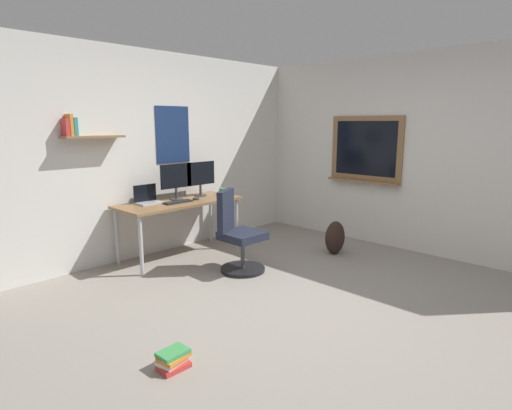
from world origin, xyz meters
name	(u,v)px	position (x,y,z in m)	size (l,w,h in m)	color
ground_plane	(299,304)	(0.00, 0.00, 0.00)	(5.20, 5.20, 0.00)	gray
wall_back	(152,154)	(0.00, 2.45, 1.30)	(5.00, 0.30, 2.60)	silver
wall_right	(416,154)	(2.45, 0.03, 1.30)	(0.22, 5.00, 2.60)	silver
desk	(180,206)	(0.10, 2.03, 0.66)	(1.59, 0.67, 0.73)	olive
office_chair	(237,237)	(0.23, 1.10, 0.41)	(0.55, 0.56, 0.95)	black
laptop	(148,199)	(-0.26, 2.19, 0.78)	(0.31, 0.21, 0.23)	#ADAFB5
monitor_primary	(176,179)	(0.14, 2.14, 1.00)	(0.46, 0.17, 0.46)	#38383D
monitor_secondary	(201,176)	(0.54, 2.14, 1.00)	(0.46, 0.17, 0.46)	#38383D
keyboard	(178,202)	(0.02, 1.95, 0.74)	(0.37, 0.13, 0.02)	black
computer_mouse	(196,199)	(0.30, 1.95, 0.74)	(0.10, 0.06, 0.03)	#262628
coffee_mug	(222,191)	(0.79, 2.00, 0.77)	(0.08, 0.08, 0.09)	#338C4C
backpack	(335,238)	(1.56, 0.64, 0.22)	(0.32, 0.22, 0.44)	black
book_stack_on_floor	(173,359)	(-1.45, -0.01, 0.06)	(0.23, 0.20, 0.12)	#C63833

